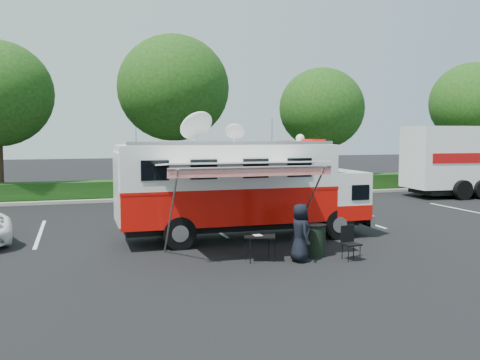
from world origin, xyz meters
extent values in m
plane|color=black|center=(0.00, 0.00, 0.00)|extent=(120.00, 120.00, 0.00)
cube|color=#9E998E|center=(4.00, 11.00, 0.07)|extent=(60.00, 0.35, 0.15)
cube|color=black|center=(4.00, 11.90, 0.50)|extent=(60.00, 1.20, 1.00)
cylinder|color=black|center=(0.00, 13.00, 2.40)|extent=(0.44, 0.44, 4.80)
ellipsoid|color=#14380F|center=(0.00, 13.00, 5.95)|extent=(6.14, 6.14, 5.84)
cylinder|color=black|center=(9.00, 13.00, 2.00)|extent=(0.44, 0.44, 4.00)
ellipsoid|color=#14380F|center=(9.00, 13.00, 4.96)|extent=(5.12, 5.12, 4.86)
cylinder|color=black|center=(20.00, 13.00, 2.20)|extent=(0.44, 0.44, 4.40)
ellipsoid|color=#14380F|center=(20.00, 13.00, 5.46)|extent=(5.63, 5.63, 5.35)
cube|color=silver|center=(-6.50, 3.00, 0.00)|extent=(0.12, 5.50, 0.01)
cube|color=silver|center=(-0.50, 3.00, 0.00)|extent=(0.12, 5.50, 0.01)
cube|color=silver|center=(5.50, 3.00, 0.00)|extent=(0.12, 5.50, 0.01)
cube|color=silver|center=(11.50, 3.00, 0.00)|extent=(0.12, 5.50, 0.01)
cube|color=black|center=(0.00, 0.00, 0.50)|extent=(7.77, 1.27, 0.27)
cylinder|color=black|center=(2.89, -0.99, 0.50)|extent=(0.99, 0.29, 0.99)
cylinder|color=black|center=(2.89, 0.99, 0.50)|extent=(0.99, 0.29, 0.99)
cylinder|color=black|center=(-2.35, -0.99, 0.50)|extent=(0.99, 0.29, 0.99)
cylinder|color=black|center=(-2.35, 0.99, 0.50)|extent=(0.99, 0.29, 0.99)
cube|color=silver|center=(4.11, 0.00, 0.54)|extent=(0.18, 2.26, 0.36)
cube|color=silver|center=(3.44, 0.00, 1.40)|extent=(1.27, 2.26, 1.54)
cube|color=red|center=(3.44, 0.00, 0.86)|extent=(1.28, 2.28, 0.50)
cube|color=black|center=(4.02, 0.00, 1.67)|extent=(0.11, 1.96, 0.63)
cube|color=red|center=(-0.63, 0.00, 1.18)|extent=(6.87, 2.26, 1.08)
cube|color=red|center=(-0.63, 0.00, 1.72)|extent=(6.89, 2.28, 0.09)
cube|color=silver|center=(-0.63, 0.00, 2.40)|extent=(6.87, 2.26, 1.27)
cube|color=silver|center=(-0.63, 0.00, 3.06)|extent=(6.87, 2.26, 0.07)
cube|color=#CC0505|center=(2.44, 0.00, 3.19)|extent=(0.50, 0.86, 0.14)
sphere|color=silver|center=(2.35, 0.90, 3.28)|extent=(0.31, 0.31, 0.31)
ellipsoid|color=silver|center=(-1.63, -0.14, 3.71)|extent=(1.08, 1.08, 0.33)
ellipsoid|color=silver|center=(-0.27, 0.18, 3.53)|extent=(0.63, 0.63, 0.18)
cylinder|color=black|center=(-3.44, 0.36, 3.53)|extent=(0.02, 0.02, 0.90)
cylinder|color=black|center=(-1.99, 0.36, 3.53)|extent=(0.02, 0.02, 0.90)
cylinder|color=black|center=(1.08, 0.36, 3.53)|extent=(0.02, 0.02, 0.90)
cube|color=white|center=(-0.81, -2.21, 2.62)|extent=(4.52, 2.17, 0.19)
cube|color=red|center=(-0.81, -3.28, 2.46)|extent=(4.52, 0.04, 0.25)
cylinder|color=#B2B2B7|center=(-0.81, -3.30, 2.57)|extent=(4.52, 0.07, 0.07)
cylinder|color=#B2B2B7|center=(-2.82, -2.29, 1.29)|extent=(0.05, 2.36, 2.60)
cylinder|color=#B2B2B7|center=(1.20, -2.29, 1.29)|extent=(0.05, 2.36, 2.60)
imported|color=black|center=(0.49, -3.44, 0.00)|extent=(0.52, 0.78, 1.58)
cube|color=black|center=(-0.54, -3.07, 0.69)|extent=(0.98, 0.83, 0.04)
cylinder|color=black|center=(-0.88, -3.28, 0.34)|extent=(0.02, 0.02, 0.69)
cylinder|color=black|center=(-0.88, -2.85, 0.34)|extent=(0.02, 0.02, 0.69)
cylinder|color=black|center=(-0.20, -3.28, 0.34)|extent=(0.02, 0.02, 0.69)
cylinder|color=black|center=(-0.20, -2.85, 0.34)|extent=(0.02, 0.02, 0.69)
cube|color=silver|center=(-0.59, -3.02, 0.71)|extent=(0.22, 0.29, 0.01)
cube|color=black|center=(1.88, -3.71, 0.44)|extent=(0.51, 0.51, 0.04)
cube|color=black|center=(1.88, -3.49, 0.69)|extent=(0.44, 0.12, 0.49)
cylinder|color=black|center=(1.71, -3.88, 0.22)|extent=(0.02, 0.02, 0.44)
cylinder|color=black|center=(1.71, -3.53, 0.22)|extent=(0.02, 0.02, 0.44)
cylinder|color=black|center=(2.06, -3.88, 0.22)|extent=(0.02, 0.02, 0.44)
cylinder|color=black|center=(2.06, -3.53, 0.22)|extent=(0.02, 0.02, 0.44)
cylinder|color=black|center=(1.15, -2.98, 0.44)|extent=(0.57, 0.57, 0.87)
cylinder|color=black|center=(1.15, -2.98, 0.89)|extent=(0.61, 0.61, 0.04)
cylinder|color=black|center=(13.97, 6.42, 0.52)|extent=(1.04, 0.31, 1.04)
cylinder|color=black|center=(13.97, 8.71, 0.52)|extent=(1.04, 0.31, 1.04)
cylinder|color=black|center=(15.22, 8.71, 0.52)|extent=(1.04, 0.31, 1.04)
camera|label=1|loc=(-5.25, -16.54, 3.46)|focal=40.00mm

